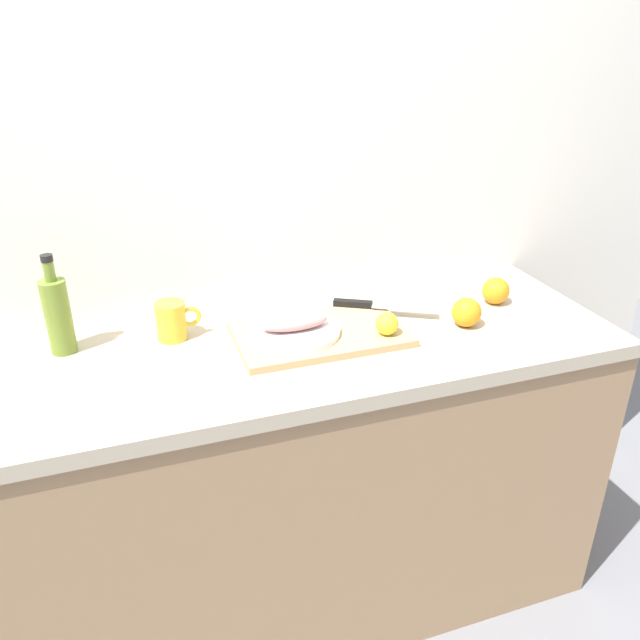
{
  "coord_description": "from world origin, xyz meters",
  "views": [
    {
      "loc": [
        -0.27,
        -1.39,
        1.67
      ],
      "look_at": [
        0.21,
        0.01,
        0.95
      ],
      "focal_mm": 35.63,
      "sensor_mm": 36.0,
      "label": 1
    }
  ],
  "objects_px": {
    "fish_fillet": "(294,322)",
    "olive_oil_bottle": "(58,314)",
    "cutting_board": "(320,334)",
    "orange_0": "(466,312)",
    "coffee_mug_0": "(172,321)",
    "chef_knife": "(372,305)",
    "lemon_0": "(387,324)",
    "white_plate": "(295,331)"
  },
  "relations": [
    {
      "from": "lemon_0",
      "to": "cutting_board",
      "type": "bearing_deg",
      "value": 154.05
    },
    {
      "from": "cutting_board",
      "to": "coffee_mug_0",
      "type": "distance_m",
      "value": 0.39
    },
    {
      "from": "lemon_0",
      "to": "chef_knife",
      "type": "bearing_deg",
      "value": 80.57
    },
    {
      "from": "fish_fillet",
      "to": "olive_oil_bottle",
      "type": "distance_m",
      "value": 0.58
    },
    {
      "from": "coffee_mug_0",
      "to": "fish_fillet",
      "type": "bearing_deg",
      "value": -21.01
    },
    {
      "from": "chef_knife",
      "to": "lemon_0",
      "type": "xyz_separation_m",
      "value": [
        -0.03,
        -0.16,
        0.02
      ]
    },
    {
      "from": "olive_oil_bottle",
      "to": "coffee_mug_0",
      "type": "height_order",
      "value": "olive_oil_bottle"
    },
    {
      "from": "white_plate",
      "to": "orange_0",
      "type": "height_order",
      "value": "orange_0"
    },
    {
      "from": "cutting_board",
      "to": "coffee_mug_0",
      "type": "relative_size",
      "value": 3.78
    },
    {
      "from": "fish_fillet",
      "to": "orange_0",
      "type": "bearing_deg",
      "value": -8.43
    },
    {
      "from": "olive_oil_bottle",
      "to": "coffee_mug_0",
      "type": "relative_size",
      "value": 2.2
    },
    {
      "from": "coffee_mug_0",
      "to": "olive_oil_bottle",
      "type": "bearing_deg",
      "value": 176.04
    },
    {
      "from": "cutting_board",
      "to": "fish_fillet",
      "type": "bearing_deg",
      "value": 175.98
    },
    {
      "from": "olive_oil_bottle",
      "to": "coffee_mug_0",
      "type": "distance_m",
      "value": 0.28
    },
    {
      "from": "white_plate",
      "to": "orange_0",
      "type": "distance_m",
      "value": 0.47
    },
    {
      "from": "fish_fillet",
      "to": "white_plate",
      "type": "bearing_deg",
      "value": -90.0
    },
    {
      "from": "olive_oil_bottle",
      "to": "lemon_0",
      "type": "bearing_deg",
      "value": -15.09
    },
    {
      "from": "cutting_board",
      "to": "lemon_0",
      "type": "height_order",
      "value": "lemon_0"
    },
    {
      "from": "cutting_board",
      "to": "olive_oil_bottle",
      "type": "distance_m",
      "value": 0.66
    },
    {
      "from": "cutting_board",
      "to": "orange_0",
      "type": "bearing_deg",
      "value": -9.18
    },
    {
      "from": "olive_oil_bottle",
      "to": "orange_0",
      "type": "xyz_separation_m",
      "value": [
        1.03,
        -0.2,
        -0.06
      ]
    },
    {
      "from": "chef_knife",
      "to": "orange_0",
      "type": "bearing_deg",
      "value": -6.36
    },
    {
      "from": "lemon_0",
      "to": "coffee_mug_0",
      "type": "xyz_separation_m",
      "value": [
        -0.52,
        0.19,
        0.0
      ]
    },
    {
      "from": "white_plate",
      "to": "coffee_mug_0",
      "type": "distance_m",
      "value": 0.32
    },
    {
      "from": "coffee_mug_0",
      "to": "orange_0",
      "type": "bearing_deg",
      "value": -13.49
    },
    {
      "from": "olive_oil_bottle",
      "to": "orange_0",
      "type": "relative_size",
      "value": 3.2
    },
    {
      "from": "olive_oil_bottle",
      "to": "orange_0",
      "type": "height_order",
      "value": "olive_oil_bottle"
    },
    {
      "from": "fish_fillet",
      "to": "coffee_mug_0",
      "type": "xyz_separation_m",
      "value": [
        -0.3,
        0.11,
        -0.0
      ]
    },
    {
      "from": "olive_oil_bottle",
      "to": "cutting_board",
      "type": "bearing_deg",
      "value": -12.2
    },
    {
      "from": "cutting_board",
      "to": "white_plate",
      "type": "relative_size",
      "value": 1.87
    },
    {
      "from": "chef_knife",
      "to": "orange_0",
      "type": "distance_m",
      "value": 0.26
    },
    {
      "from": "white_plate",
      "to": "olive_oil_bottle",
      "type": "relative_size",
      "value": 0.92
    },
    {
      "from": "lemon_0",
      "to": "olive_oil_bottle",
      "type": "height_order",
      "value": "olive_oil_bottle"
    },
    {
      "from": "white_plate",
      "to": "lemon_0",
      "type": "height_order",
      "value": "lemon_0"
    },
    {
      "from": "lemon_0",
      "to": "coffee_mug_0",
      "type": "relative_size",
      "value": 0.51
    },
    {
      "from": "white_plate",
      "to": "coffee_mug_0",
      "type": "relative_size",
      "value": 2.03
    },
    {
      "from": "cutting_board",
      "to": "olive_oil_bottle",
      "type": "height_order",
      "value": "olive_oil_bottle"
    },
    {
      "from": "coffee_mug_0",
      "to": "orange_0",
      "type": "relative_size",
      "value": 1.46
    },
    {
      "from": "white_plate",
      "to": "chef_knife",
      "type": "bearing_deg",
      "value": 17.95
    },
    {
      "from": "chef_knife",
      "to": "lemon_0",
      "type": "relative_size",
      "value": 4.51
    },
    {
      "from": "lemon_0",
      "to": "coffee_mug_0",
      "type": "bearing_deg",
      "value": 159.51
    },
    {
      "from": "lemon_0",
      "to": "orange_0",
      "type": "distance_m",
      "value": 0.24
    }
  ]
}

